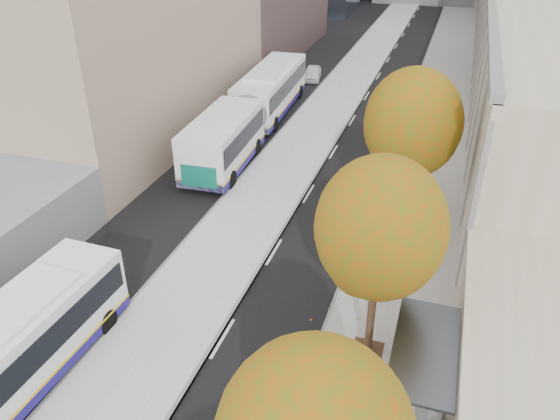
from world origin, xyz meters
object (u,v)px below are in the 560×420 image
at_px(bus_shelter, 430,360).
at_px(bus_far, 253,108).
at_px(cyclist, 248,387).
at_px(distant_car, 312,73).

height_order(bus_shelter, bus_far, bus_far).
relative_size(bus_shelter, bus_far, 0.23).
relative_size(bus_shelter, cyclist, 2.01).
height_order(bus_shelter, cyclist, bus_shelter).
bearing_deg(distant_car, bus_far, -101.53).
bearing_deg(bus_far, bus_shelter, -59.82).
relative_size(bus_far, cyclist, 8.92).
relative_size(bus_shelter, distant_car, 1.24).
bearing_deg(distant_car, cyclist, -87.34).
height_order(bus_far, cyclist, bus_far).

